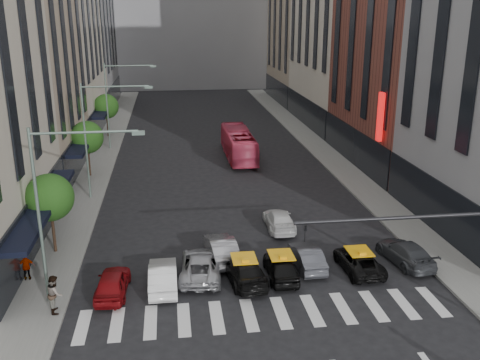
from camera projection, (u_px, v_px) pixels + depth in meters
name	position (u px, v px, depth m)	size (l,w,h in m)	color
ground	(275.00, 331.00, 25.02)	(160.00, 160.00, 0.00)	black
sidewalk_left	(99.00, 164.00, 51.89)	(3.00, 96.00, 0.15)	slate
sidewalk_right	(328.00, 156.00, 54.78)	(3.00, 96.00, 0.15)	slate
building_left_b	(19.00, 39.00, 45.70)	(8.00, 16.00, 24.00)	tan
building_left_d	(81.00, 6.00, 79.75)	(8.00, 18.00, 30.00)	gray
building_right_b	(404.00, 25.00, 48.72)	(8.00, 18.00, 26.00)	brown
building_right_d	(303.00, 13.00, 84.31)	(8.00, 18.00, 28.00)	tan
tree_near	(50.00, 198.00, 31.88)	(2.88, 2.88, 4.95)	black
tree_mid	(87.00, 137.00, 46.99)	(2.88, 2.88, 4.95)	black
tree_far	(106.00, 106.00, 62.11)	(2.88, 2.88, 4.95)	black
streetlamp_near	(57.00, 193.00, 25.75)	(5.38, 0.25, 9.00)	gray
streetlamp_mid	(97.00, 126.00, 40.86)	(5.38, 0.25, 9.00)	gray
streetlamp_far	(116.00, 94.00, 55.98)	(5.38, 0.25, 9.00)	gray
traffic_signal	(452.00, 243.00, 23.68)	(10.10, 0.20, 6.00)	black
liberty_sign	(380.00, 117.00, 43.67)	(0.30, 0.70, 4.00)	red
car_red	(112.00, 283.00, 28.02)	(1.59, 3.94, 1.34)	maroon
car_white_front	(163.00, 276.00, 28.70)	(1.48, 4.25, 1.40)	white
car_silver	(201.00, 265.00, 29.97)	(2.25, 4.87, 1.35)	#A3A3A8
taxi_left	(244.00, 270.00, 29.42)	(1.89, 4.66, 1.35)	black
taxi_center	(281.00, 266.00, 29.81)	(1.60, 3.97, 1.35)	black
car_grey_mid	(307.00, 257.00, 31.03)	(1.39, 3.98, 1.31)	#45474D
taxi_right	(358.00, 261.00, 30.66)	(1.96, 4.25, 1.18)	black
car_grey_curb	(405.00, 252.00, 31.56)	(1.86, 4.58, 1.33)	#3E4146
car_row2_left	(221.00, 249.00, 31.92)	(1.54, 4.42, 1.46)	#9B9A9F
car_row2_right	(279.00, 220.00, 36.54)	(1.79, 4.41, 1.28)	white
bus	(238.00, 144.00, 53.83)	(2.47, 10.57, 2.94)	#EB456A
pedestrian_near	(55.00, 294.00, 26.07)	(0.94, 0.73, 1.93)	gray
pedestrian_far	(27.00, 267.00, 29.23)	(0.91, 0.38, 1.55)	gray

